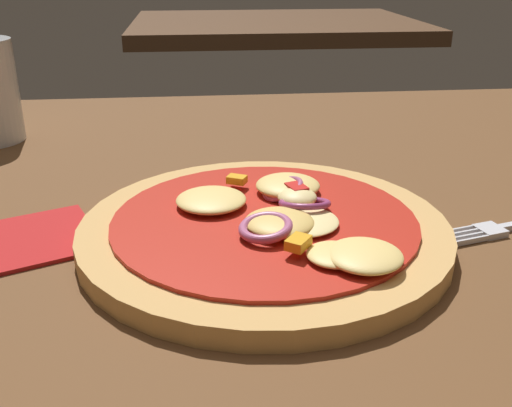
{
  "coord_description": "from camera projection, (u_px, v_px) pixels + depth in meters",
  "views": [
    {
      "loc": [
        0.0,
        -0.41,
        0.23
      ],
      "look_at": [
        0.04,
        -0.02,
        0.06
      ],
      "focal_mm": 41.54,
      "sensor_mm": 36.0,
      "label": 1
    }
  ],
  "objects": [
    {
      "name": "dining_table",
      "position": [
        197.0,
        245.0,
        0.46
      ],
      "size": [
        1.34,
        0.84,
        0.04
      ],
      "color": "brown",
      "rests_on": "ground"
    },
    {
      "name": "background_table",
      "position": [
        274.0,
        26.0,
        1.75
      ],
      "size": [
        0.83,
        0.63,
        0.04
      ],
      "color": "#4C301C",
      "rests_on": "ground"
    },
    {
      "name": "pizza",
      "position": [
        261.0,
        228.0,
        0.41
      ],
      "size": [
        0.26,
        0.26,
        0.03
      ],
      "color": "tan",
      "rests_on": "dining_table"
    }
  ]
}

